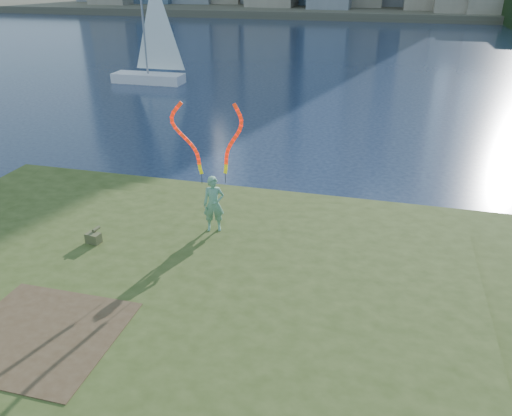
# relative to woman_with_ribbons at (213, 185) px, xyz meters

# --- Properties ---
(ground) EXTENTS (320.00, 320.00, 0.00)m
(ground) POSITION_rel_woman_with_ribbons_xyz_m (0.17, -2.15, -2.21)
(ground) COLOR #18243C
(ground) RESTS_ON ground
(grassy_knoll) EXTENTS (20.00, 18.00, 0.80)m
(grassy_knoll) POSITION_rel_woman_with_ribbons_xyz_m (0.17, -4.44, -1.87)
(grassy_knoll) COLOR #354418
(grassy_knoll) RESTS_ON ground
(dirt_patch) EXTENTS (3.20, 3.00, 0.02)m
(dirt_patch) POSITION_rel_woman_with_ribbons_xyz_m (-2.03, -5.35, -1.40)
(dirt_patch) COLOR #47331E
(dirt_patch) RESTS_ON grassy_knoll
(far_shore) EXTENTS (320.00, 40.00, 1.20)m
(far_shore) POSITION_rel_woman_with_ribbons_xyz_m (0.17, 92.85, -1.61)
(far_shore) COLOR #4D4838
(far_shore) RESTS_ON ground
(woman_with_ribbons) EXTENTS (1.97, 0.72, 4.03)m
(woman_with_ribbons) POSITION_rel_woman_with_ribbons_xyz_m (0.00, 0.00, 0.00)
(woman_with_ribbons) COLOR #1C7A3C
(woman_with_ribbons) RESTS_ON grassy_knoll
(canvas_bag) EXTENTS (0.43, 0.48, 0.38)m
(canvas_bag) POSITION_rel_woman_with_ribbons_xyz_m (-3.00, -1.58, -1.25)
(canvas_bag) COLOR brown
(canvas_bag) RESTS_ON grassy_knoll
(sailboat) EXTENTS (5.57, 1.69, 8.46)m
(sailboat) POSITION_rel_woman_with_ribbons_xyz_m (-12.37, 21.93, -0.75)
(sailboat) COLOR white
(sailboat) RESTS_ON ground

